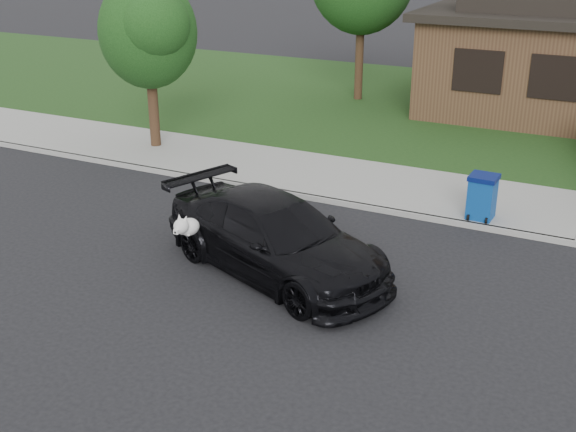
% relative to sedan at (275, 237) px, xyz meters
% --- Properties ---
extents(ground, '(120.00, 120.00, 0.00)m').
position_rel_sedan_xyz_m(ground, '(1.00, 0.12, -0.69)').
color(ground, black).
rests_on(ground, ground).
extents(sidewalk, '(60.00, 3.00, 0.12)m').
position_rel_sedan_xyz_m(sidewalk, '(1.00, 5.12, -0.63)').
color(sidewalk, gray).
rests_on(sidewalk, ground).
extents(curb, '(60.00, 0.12, 0.12)m').
position_rel_sedan_xyz_m(curb, '(1.00, 3.62, -0.63)').
color(curb, gray).
rests_on(curb, ground).
extents(lawn, '(60.00, 13.00, 0.13)m').
position_rel_sedan_xyz_m(lawn, '(1.00, 13.12, -0.63)').
color(lawn, '#193814').
rests_on(lawn, ground).
extents(sedan, '(5.14, 3.51, 1.38)m').
position_rel_sedan_xyz_m(sedan, '(0.00, 0.00, 0.00)').
color(sedan, black).
rests_on(sedan, ground).
extents(recycling_bin, '(0.59, 0.62, 0.94)m').
position_rel_sedan_xyz_m(recycling_bin, '(2.81, 3.97, -0.10)').
color(recycling_bin, navy).
rests_on(recycling_bin, sidewalk).
extents(tree_2, '(2.73, 2.60, 4.59)m').
position_rel_sedan_xyz_m(tree_2, '(-6.39, 5.23, 2.58)').
color(tree_2, '#332114').
rests_on(tree_2, ground).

